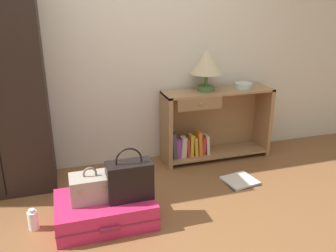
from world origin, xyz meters
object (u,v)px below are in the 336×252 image
(table_lamp, at_px, (207,63))
(handbag, at_px, (130,180))
(bowl, at_px, (244,86))
(open_book_on_floor, at_px, (240,181))
(bottle, at_px, (33,220))
(train_case, at_px, (91,187))
(bookshelf, at_px, (211,125))
(suitcase_large, at_px, (105,209))

(table_lamp, distance_m, handbag, 1.49)
(table_lamp, relative_size, bowl, 2.36)
(handbag, height_order, open_book_on_floor, handbag)
(bowl, height_order, bottle, bowl)
(bowl, xyz_separation_m, handbag, (-1.39, -0.87, -0.42))
(table_lamp, relative_size, train_case, 1.36)
(bottle, bearing_deg, bowl, 20.07)
(bowl, xyz_separation_m, bottle, (-2.10, -0.77, -0.69))
(bookshelf, relative_size, open_book_on_floor, 3.51)
(bookshelf, height_order, bottle, bookshelf)
(table_lamp, relative_size, bottle, 2.48)
(open_book_on_floor, bearing_deg, suitcase_large, -168.75)
(train_case, distance_m, bottle, 0.49)
(bowl, xyz_separation_m, suitcase_large, (-1.58, -0.83, -0.67))
(bookshelf, xyz_separation_m, table_lamp, (-0.08, -0.00, 0.66))
(bookshelf, xyz_separation_m, open_book_on_floor, (0.05, -0.60, -0.35))
(handbag, distance_m, open_book_on_floor, 1.19)
(table_lamp, relative_size, handbag, 1.02)
(table_lamp, height_order, handbag, table_lamp)
(bowl, bearing_deg, table_lamp, 175.72)
(bottle, bearing_deg, bookshelf, 24.33)
(train_case, bearing_deg, bowl, 25.86)
(bowl, height_order, open_book_on_floor, bowl)
(table_lamp, distance_m, open_book_on_floor, 1.18)
(train_case, relative_size, handbag, 0.75)
(train_case, height_order, open_book_on_floor, train_case)
(bookshelf, distance_m, open_book_on_floor, 0.70)
(table_lamp, height_order, bowl, table_lamp)
(table_lamp, xyz_separation_m, train_case, (-1.26, -0.84, -0.72))
(suitcase_large, bearing_deg, bottle, 173.81)
(handbag, xyz_separation_m, bottle, (-0.72, 0.11, -0.28))
(bookshelf, bearing_deg, train_case, -147.80)
(suitcase_large, height_order, bottle, suitcase_large)
(bowl, distance_m, suitcase_large, 1.90)
(suitcase_large, bearing_deg, table_lamp, 36.27)
(bottle, bearing_deg, train_case, -5.21)
(table_lamp, bearing_deg, bowl, -4.28)
(bookshelf, distance_m, table_lamp, 0.66)
(bookshelf, bearing_deg, suitcase_large, -145.41)
(open_book_on_floor, bearing_deg, bookshelf, 94.42)
(bottle, height_order, open_book_on_floor, bottle)
(table_lamp, relative_size, open_book_on_floor, 1.28)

